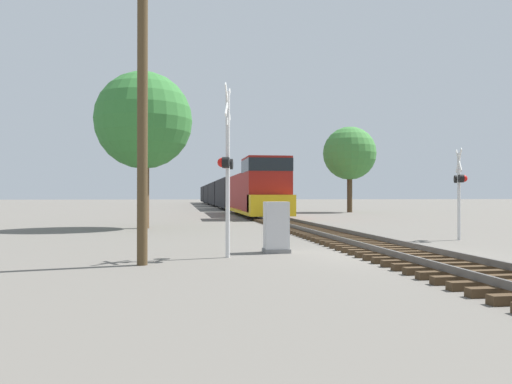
% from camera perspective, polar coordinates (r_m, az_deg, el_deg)
% --- Properties ---
extents(ground_plane, '(400.00, 400.00, 0.00)m').
position_cam_1_polar(ground_plane, '(14.84, 15.71, -7.01)').
color(ground_plane, '#666059').
extents(rail_track_bed, '(2.60, 160.00, 0.31)m').
position_cam_1_polar(rail_track_bed, '(14.83, 15.71, -6.49)').
color(rail_track_bed, '#42301E').
rests_on(rail_track_bed, ground).
extents(freight_train, '(3.13, 88.18, 4.44)m').
position_cam_1_polar(freight_train, '(75.97, -3.97, -0.22)').
color(freight_train, maroon).
rests_on(freight_train, ground).
extents(crossing_signal_near, '(0.51, 1.01, 4.76)m').
position_cam_1_polar(crossing_signal_near, '(13.79, -3.35, 3.16)').
color(crossing_signal_near, silver).
rests_on(crossing_signal_near, ground).
extents(crossing_signal_far, '(0.58, 1.01, 3.51)m').
position_cam_1_polar(crossing_signal_far, '(20.66, 22.25, 0.82)').
color(crossing_signal_far, silver).
rests_on(crossing_signal_far, ground).
extents(relay_cabinet, '(0.77, 0.66, 1.52)m').
position_cam_1_polar(relay_cabinet, '(15.01, 2.33, -4.07)').
color(relay_cabinet, slate).
rests_on(relay_cabinet, ground).
extents(utility_pole, '(1.80, 0.26, 8.48)m').
position_cam_1_polar(utility_pole, '(12.86, -12.85, 11.68)').
color(utility_pole, '#4C3A23').
rests_on(utility_pole, ground).
extents(tree_far_right, '(5.05, 5.05, 8.15)m').
position_cam_1_polar(tree_far_right, '(26.88, -12.74, 7.91)').
color(tree_far_right, brown).
rests_on(tree_far_right, ground).
extents(tree_mid_background, '(5.37, 5.37, 8.68)m').
position_cam_1_polar(tree_mid_background, '(51.52, 10.65, 4.35)').
color(tree_mid_background, '#473521').
rests_on(tree_mid_background, ground).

